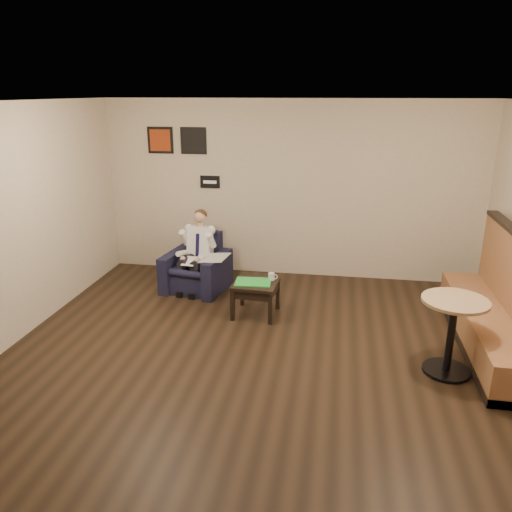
% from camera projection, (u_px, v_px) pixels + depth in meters
% --- Properties ---
extents(ground, '(6.00, 6.00, 0.00)m').
position_uv_depth(ground, '(259.00, 365.00, 5.54)').
color(ground, black).
rests_on(ground, ground).
extents(wall_back, '(6.00, 0.02, 2.80)m').
position_uv_depth(wall_back, '(290.00, 190.00, 7.91)').
color(wall_back, beige).
rests_on(wall_back, ground).
extents(wall_front, '(6.00, 0.02, 2.80)m').
position_uv_depth(wall_front, '(155.00, 434.00, 2.30)').
color(wall_front, beige).
rests_on(wall_front, ground).
extents(ceiling, '(6.00, 6.00, 0.02)m').
position_uv_depth(ceiling, '(260.00, 102.00, 4.66)').
color(ceiling, white).
rests_on(ceiling, wall_back).
extents(seating_sign, '(0.32, 0.02, 0.20)m').
position_uv_depth(seating_sign, '(210.00, 182.00, 8.07)').
color(seating_sign, black).
rests_on(seating_sign, wall_back).
extents(art_print_left, '(0.42, 0.03, 0.42)m').
position_uv_depth(art_print_left, '(160.00, 140.00, 7.99)').
color(art_print_left, '#A43714').
rests_on(art_print_left, wall_back).
extents(art_print_right, '(0.42, 0.03, 0.42)m').
position_uv_depth(art_print_right, '(194.00, 141.00, 7.91)').
color(art_print_right, black).
rests_on(art_print_right, wall_back).
extents(armchair, '(0.99, 0.99, 0.84)m').
position_uv_depth(armchair, '(196.00, 263.00, 7.56)').
color(armchair, black).
rests_on(armchair, ground).
extents(seated_man, '(0.67, 0.90, 1.15)m').
position_uv_depth(seated_man, '(192.00, 255.00, 7.41)').
color(seated_man, white).
rests_on(seated_man, armchair).
extents(lap_papers, '(0.21, 0.29, 0.01)m').
position_uv_depth(lap_papers, '(190.00, 261.00, 7.35)').
color(lap_papers, white).
rests_on(lap_papers, seated_man).
extents(newspaper, '(0.41, 0.49, 0.01)m').
position_uv_depth(newspaper, '(215.00, 258.00, 7.32)').
color(newspaper, silver).
rests_on(newspaper, armchair).
extents(side_table, '(0.61, 0.61, 0.47)m').
position_uv_depth(side_table, '(256.00, 298.00, 6.74)').
color(side_table, black).
rests_on(side_table, ground).
extents(green_folder, '(0.49, 0.37, 0.01)m').
position_uv_depth(green_folder, '(253.00, 282.00, 6.66)').
color(green_folder, green).
rests_on(green_folder, side_table).
extents(coffee_mug, '(0.09, 0.09, 0.10)m').
position_uv_depth(coffee_mug, '(271.00, 276.00, 6.73)').
color(coffee_mug, white).
rests_on(coffee_mug, side_table).
extents(smartphone, '(0.16, 0.11, 0.01)m').
position_uv_depth(smartphone, '(262.00, 278.00, 6.81)').
color(smartphone, black).
rests_on(smartphone, side_table).
extents(banquette, '(0.63, 2.62, 1.34)m').
position_uv_depth(banquette, '(493.00, 294.00, 5.76)').
color(banquette, brown).
rests_on(banquette, ground).
extents(cafe_table, '(0.78, 0.78, 0.85)m').
position_uv_depth(cafe_table, '(451.00, 336.00, 5.29)').
color(cafe_table, '#A07D56').
rests_on(cafe_table, ground).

